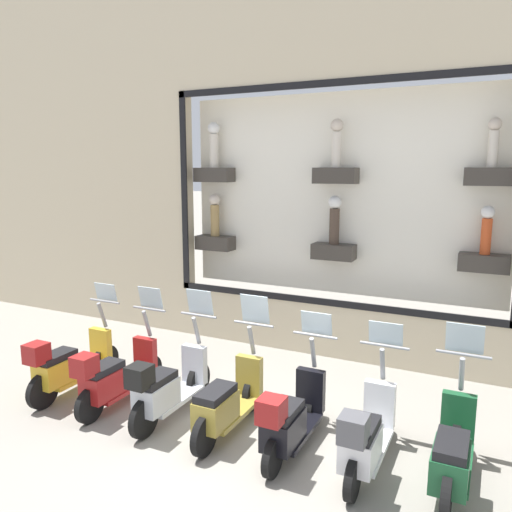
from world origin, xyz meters
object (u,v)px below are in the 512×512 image
scooter_olive_3 (227,402)px  scooter_red_5 (114,376)px  scooter_black_2 (290,419)px  scooter_green_0 (453,454)px  scooter_white_1 (365,436)px  scooter_yellow_6 (68,365)px  scooter_silver_4 (166,387)px

scooter_olive_3 → scooter_red_5: 1.81m
scooter_black_2 → scooter_green_0: bearing=-87.6°
scooter_olive_3 → scooter_white_1: bearing=-92.3°
scooter_olive_3 → scooter_yellow_6: (-0.06, 2.72, 0.04)m
scooter_silver_4 → scooter_green_0: bearing=-89.0°
scooter_white_1 → scooter_silver_4: bearing=89.7°
scooter_olive_3 → scooter_red_5: scooter_olive_3 is taller
scooter_silver_4 → scooter_yellow_6: (-0.00, 1.81, -0.00)m
scooter_black_2 → scooter_red_5: scooter_red_5 is taller
scooter_white_1 → scooter_silver_4: scooter_silver_4 is taller
scooter_black_2 → scooter_olive_3: (0.07, 0.91, -0.02)m
scooter_olive_3 → scooter_silver_4: size_ratio=1.00×
scooter_silver_4 → scooter_olive_3: bearing=-86.3°
scooter_white_1 → scooter_green_0: bearing=-85.3°
scooter_red_5 → scooter_yellow_6: 0.91m
scooter_green_0 → scooter_red_5: (-0.07, 4.53, 0.02)m
scooter_silver_4 → scooter_white_1: bearing=-90.3°
scooter_red_5 → scooter_yellow_6: (0.00, 0.91, 0.01)m
scooter_green_0 → scooter_yellow_6: 5.43m
scooter_green_0 → scooter_yellow_6: (-0.06, 5.43, 0.03)m
scooter_red_5 → scooter_yellow_6: bearing=89.7°
scooter_olive_3 → scooter_yellow_6: size_ratio=1.00×
scooter_olive_3 → scooter_silver_4: scooter_olive_3 is taller
scooter_white_1 → scooter_black_2: size_ratio=1.00×
scooter_black_2 → scooter_red_5: 2.72m
scooter_green_0 → scooter_red_5: size_ratio=1.01×
scooter_green_0 → scooter_yellow_6: size_ratio=1.00×
scooter_green_0 → scooter_red_5: bearing=90.9°
scooter_green_0 → scooter_olive_3: (-0.00, 2.72, -0.01)m
scooter_green_0 → scooter_yellow_6: bearing=90.7°
scooter_silver_4 → scooter_yellow_6: size_ratio=1.00×
scooter_white_1 → scooter_red_5: (0.01, 3.62, 0.01)m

